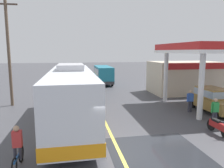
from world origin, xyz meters
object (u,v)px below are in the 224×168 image
car_at_pump (213,99)px  cyclist_on_shoulder (17,149)px  motorcycle_parked_forecourt (218,126)px  pedestrian_by_shop (215,110)px  coach_bus_main (71,97)px  pedestrian_near_pump (190,100)px  minibus_opposing_lane (103,73)px

car_at_pump → cyclist_on_shoulder: size_ratio=2.31×
motorcycle_parked_forecourt → pedestrian_by_shop: pedestrian_by_shop is taller
motorcycle_parked_forecourt → coach_bus_main: bearing=158.7°
motorcycle_parked_forecourt → pedestrian_by_shop: size_ratio=1.08×
coach_bus_main → pedestrian_by_shop: size_ratio=6.65×
pedestrian_near_pump → car_at_pump: bearing=-12.2°
cyclist_on_shoulder → pedestrian_by_shop: bearing=16.2°
car_at_pump → cyclist_on_shoulder: bearing=-155.4°
cyclist_on_shoulder → motorcycle_parked_forecourt: 10.06m
minibus_opposing_lane → pedestrian_near_pump: bearing=-74.0°
minibus_opposing_lane → pedestrian_by_shop: (4.30, -17.98, -0.54)m
minibus_opposing_lane → cyclist_on_shoulder: minibus_opposing_lane is taller
coach_bus_main → motorcycle_parked_forecourt: (7.85, -3.07, -1.28)m
minibus_opposing_lane → pedestrian_near_pump: size_ratio=3.69×
motorcycle_parked_forecourt → pedestrian_near_pump: (0.81, 4.25, 0.49)m
pedestrian_near_pump → coach_bus_main: bearing=-172.2°
minibus_opposing_lane → cyclist_on_shoulder: (-6.40, -21.09, -0.69)m
coach_bus_main → car_at_pump: size_ratio=2.63×
motorcycle_parked_forecourt → minibus_opposing_lane: bearing=100.3°
pedestrian_by_shop → pedestrian_near_pump: bearing=89.6°
car_at_pump → pedestrian_near_pump: (-1.61, 0.35, -0.08)m
pedestrian_by_shop → cyclist_on_shoulder: bearing=-163.8°
cyclist_on_shoulder → pedestrian_by_shop: cyclist_on_shoulder is taller
car_at_pump → cyclist_on_shoulder: (-12.33, -5.63, -0.23)m
minibus_opposing_lane → motorcycle_parked_forecourt: size_ratio=3.41×
car_at_pump → motorcycle_parked_forecourt: size_ratio=2.33×
pedestrian_near_pump → pedestrian_by_shop: size_ratio=1.00×
minibus_opposing_lane → pedestrian_by_shop: bearing=-76.6°
pedestrian_near_pump → motorcycle_parked_forecourt: bearing=-100.8°
car_at_pump → minibus_opposing_lane: size_ratio=0.69×
coach_bus_main → pedestrian_by_shop: coach_bus_main is taller
cyclist_on_shoulder → motorcycle_parked_forecourt: size_ratio=1.01×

